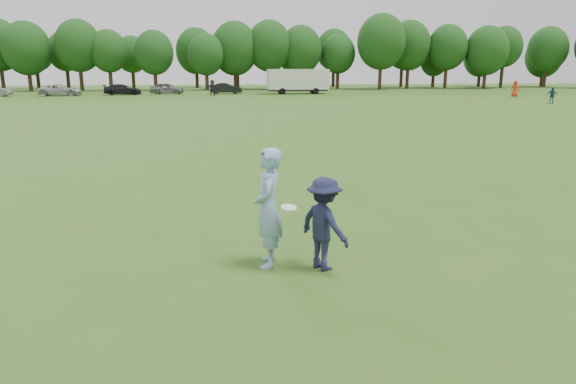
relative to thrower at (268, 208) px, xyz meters
The scene contains 14 objects.
ground 1.25m from the thrower, behind, with size 200.00×200.00×0.00m, color #2B5919.
thrower is the anchor object (origin of this frame).
defender 1.00m from the thrower, 17.04° to the right, with size 1.04×0.60×1.61m, color #1B1D3B.
player_far_b 49.04m from the thrower, 50.52° to the left, with size 0.91×0.38×1.55m, color navy.
player_far_c 59.76m from the thrower, 55.20° to the left, with size 0.94×0.61×1.93m, color red.
player_far_d 57.07m from the thrower, 91.35° to the left, with size 1.80×0.57×1.95m, color #272727.
car_c 62.33m from the thrower, 108.64° to the left, with size 2.31×5.02×1.39m, color #A7A8AC.
car_d 61.74m from the thrower, 101.93° to the left, with size 1.89×4.65×1.35m, color black.
car_e 62.04m from the thrower, 96.76° to the left, with size 1.75×4.35×1.48m, color slate.
car_f 61.58m from the thrower, 89.67° to the left, with size 1.50×4.31×1.42m, color black.
field_cone 44.69m from the thrower, 59.41° to the left, with size 0.28×0.28×0.30m, color #DF5C0B.
disc_in_play 0.44m from the thrower, 42.73° to the right, with size 0.28×0.28×0.08m.
cargo_trailer 60.78m from the thrower, 80.71° to the left, with size 9.00×2.75×3.20m.
treeline 77.22m from the thrower, 88.41° to the left, with size 130.35×18.39×11.74m.
Camera 1 is at (-0.13, -8.56, 3.38)m, focal length 32.00 mm.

